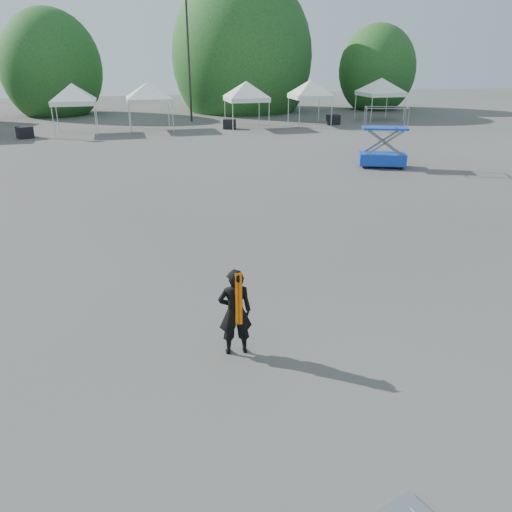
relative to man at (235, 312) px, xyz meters
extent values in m
plane|color=#474442|center=(1.14, 1.93, -0.86)|extent=(120.00, 120.00, 0.00)
cylinder|color=black|center=(4.14, 33.93, 3.89)|extent=(0.16, 0.16, 9.50)
cylinder|color=#382314|center=(-6.86, 41.93, 0.28)|extent=(0.36, 0.36, 2.27)
ellipsoid|color=#184918|center=(-6.86, 41.93, 3.08)|extent=(4.16, 4.16, 4.78)
cylinder|color=#382314|center=(10.14, 40.93, 0.54)|extent=(0.36, 0.36, 2.80)
ellipsoid|color=#184918|center=(10.14, 40.93, 3.99)|extent=(5.12, 5.12, 5.89)
cylinder|color=#382314|center=(23.14, 38.93, 0.19)|extent=(0.36, 0.36, 2.10)
ellipsoid|color=#184918|center=(23.14, 38.93, 2.78)|extent=(3.84, 3.84, 4.42)
cylinder|color=silver|center=(-5.84, 28.36, 0.14)|extent=(0.06, 0.06, 2.00)
cylinder|color=silver|center=(-3.14, 28.36, 0.14)|extent=(0.06, 0.06, 2.00)
cylinder|color=silver|center=(-5.84, 31.06, 0.14)|extent=(0.06, 0.06, 2.00)
cylinder|color=silver|center=(-3.14, 31.06, 0.14)|extent=(0.06, 0.06, 2.00)
cube|color=white|center=(-4.49, 29.71, 1.22)|extent=(2.90, 2.90, 0.30)
pyramid|color=white|center=(-4.49, 29.71, 2.47)|extent=(4.09, 4.09, 1.10)
cylinder|color=silver|center=(-0.84, 28.66, 0.14)|extent=(0.06, 0.06, 2.00)
cylinder|color=silver|center=(2.09, 28.66, 0.14)|extent=(0.06, 0.06, 2.00)
cylinder|color=silver|center=(-0.84, 31.58, 0.14)|extent=(0.06, 0.06, 2.00)
cylinder|color=silver|center=(2.09, 31.58, 0.14)|extent=(0.06, 0.06, 2.00)
cube|color=white|center=(0.63, 30.12, 1.22)|extent=(3.13, 3.13, 0.30)
pyramid|color=white|center=(0.63, 30.12, 2.47)|extent=(4.42, 4.42, 1.10)
cylinder|color=silver|center=(6.20, 27.70, 0.14)|extent=(0.06, 0.06, 2.00)
cylinder|color=silver|center=(8.89, 27.70, 0.14)|extent=(0.06, 0.06, 2.00)
cylinder|color=silver|center=(6.20, 30.38, 0.14)|extent=(0.06, 0.06, 2.00)
cylinder|color=silver|center=(8.89, 30.38, 0.14)|extent=(0.06, 0.06, 2.00)
cube|color=white|center=(7.55, 29.04, 1.22)|extent=(2.89, 2.89, 0.30)
pyramid|color=white|center=(7.55, 29.04, 2.47)|extent=(4.08, 4.08, 1.10)
cylinder|color=silver|center=(11.49, 28.45, 0.14)|extent=(0.06, 0.06, 2.00)
cylinder|color=silver|center=(14.08, 28.45, 0.14)|extent=(0.06, 0.06, 2.00)
cylinder|color=silver|center=(11.49, 31.04, 0.14)|extent=(0.06, 0.06, 2.00)
cylinder|color=silver|center=(14.08, 31.04, 0.14)|extent=(0.06, 0.06, 2.00)
cube|color=white|center=(12.78, 29.75, 1.22)|extent=(2.79, 2.79, 0.30)
pyramid|color=white|center=(12.78, 29.75, 2.47)|extent=(3.95, 3.95, 1.10)
cylinder|color=silver|center=(17.89, 29.38, 0.14)|extent=(0.06, 0.06, 2.00)
cylinder|color=silver|center=(20.83, 29.38, 0.14)|extent=(0.06, 0.06, 2.00)
cylinder|color=silver|center=(17.89, 32.31, 0.14)|extent=(0.06, 0.06, 2.00)
cylinder|color=silver|center=(20.83, 32.31, 0.14)|extent=(0.06, 0.06, 2.00)
cube|color=white|center=(19.36, 30.84, 1.22)|extent=(3.13, 3.13, 0.30)
pyramid|color=white|center=(19.36, 30.84, 2.47)|extent=(4.43, 4.43, 1.10)
imported|color=black|center=(0.00, 0.00, 0.00)|extent=(0.66, 0.46, 1.71)
cube|color=#EE6104|center=(0.00, -0.17, 0.34)|extent=(0.14, 0.02, 1.02)
cube|color=#0C2B9C|center=(10.63, 14.08, -0.44)|extent=(2.46, 1.85, 0.55)
cube|color=#0C2B9C|center=(10.63, 14.08, 1.03)|extent=(2.36, 1.77, 0.09)
cylinder|color=black|center=(9.69, 13.96, -0.69)|extent=(0.36, 0.25, 0.33)
cylinder|color=black|center=(11.23, 13.34, -0.69)|extent=(0.36, 0.25, 0.33)
cylinder|color=black|center=(10.04, 14.82, -0.69)|extent=(0.36, 0.25, 0.33)
cylinder|color=black|center=(11.58, 14.20, -0.69)|extent=(0.36, 0.25, 0.33)
cube|color=black|center=(-7.67, 28.24, -0.48)|extent=(1.18, 1.06, 0.75)
cube|color=black|center=(6.24, 28.99, -0.51)|extent=(1.07, 0.95, 0.69)
cube|color=black|center=(14.60, 29.27, -0.49)|extent=(0.95, 0.75, 0.72)
camera|label=1|loc=(-1.74, -7.88, 4.41)|focal=35.00mm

